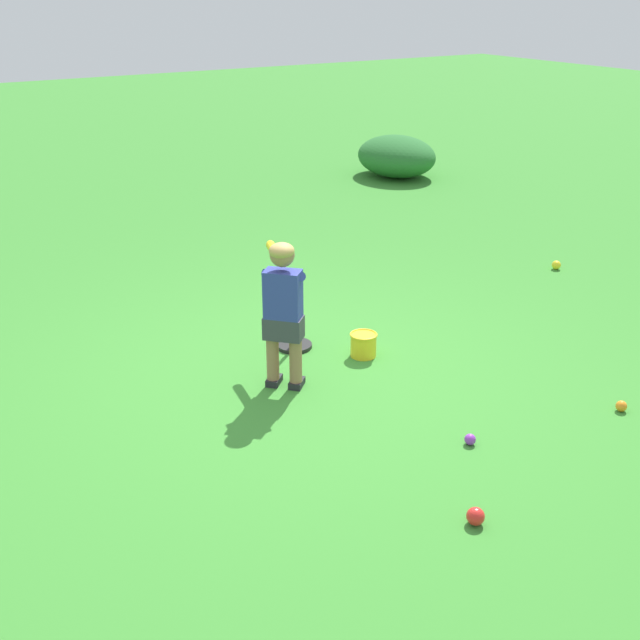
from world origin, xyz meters
The scene contains 9 objects.
ground_plane centered at (0.00, 0.00, 0.00)m, with size 40.00×40.00×0.00m, color #38842D.
child_batter centered at (0.07, -0.27, 0.65)m, with size 0.76×0.41×1.08m.
play_ball_behind_batter centered at (2.02, -0.20, 0.05)m, with size 0.10×0.10×0.10m, color red.
play_ball_near_batter centered at (-0.65, 3.29, 0.05)m, with size 0.09×0.09×0.09m, color yellow.
play_ball_far_right centered at (1.62, 1.47, 0.04)m, with size 0.08×0.08×0.08m, color orange.
play_ball_by_bucket centered at (1.40, 0.32, 0.04)m, with size 0.07×0.07×0.07m, color purple.
batting_tee centered at (-0.44, 0.11, 0.10)m, with size 0.28×0.28×0.62m.
toy_bucket centered at (-0.02, 0.49, 0.10)m, with size 0.22×0.22×0.19m.
shrub_left_background centered at (-4.84, 4.42, 0.30)m, with size 1.28×1.05×0.60m, color #286B2D.
Camera 1 is at (4.60, -2.79, 2.71)m, focal length 45.22 mm.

